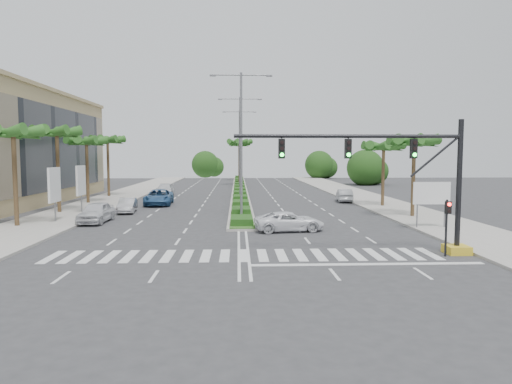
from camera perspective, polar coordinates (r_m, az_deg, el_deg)
ground at (r=24.38m, az=-1.55°, el=-7.95°), size 160.00×160.00×0.00m
footpath_right at (r=46.75m, az=17.08°, el=-1.97°), size 6.00×120.00×0.15m
footpath_left at (r=46.55m, az=-20.97°, el=-2.10°), size 6.00×120.00×0.15m
median at (r=68.99m, az=-2.05°, el=0.35°), size 2.20×75.00×0.20m
median_grass at (r=68.98m, az=-2.05°, el=0.45°), size 1.80×75.00×0.04m
signal_gantry at (r=25.72m, az=19.56°, el=0.24°), size 12.60×1.20×7.20m
pedestrian_signal at (r=25.77m, az=22.78°, el=-3.01°), size 0.28×0.36×3.00m
direction_sign at (r=34.77m, az=21.09°, el=-0.37°), size 2.70×0.11×3.40m
billboard_near at (r=38.57m, az=-23.90°, el=0.77°), size 0.18×2.10×4.35m
billboard_far at (r=44.20m, az=-21.05°, el=1.31°), size 0.18×2.10×4.35m
palm_left_near at (r=37.49m, az=-28.08°, el=6.22°), size 4.57×4.68×7.55m
palm_left_mid at (r=44.85m, az=-23.64°, el=6.53°), size 4.57×4.68×7.95m
palm_left_far at (r=52.37m, az=-20.43°, el=5.68°), size 4.57×4.68×7.35m
palm_left_end at (r=60.03m, az=-18.06°, el=5.95°), size 4.57×4.68×7.75m
palm_right_near at (r=40.60m, az=19.18°, el=5.67°), size 4.57×4.68×7.05m
palm_right_far at (r=48.13m, az=15.67°, el=5.22°), size 4.57×4.68×6.75m
palm_median_a at (r=78.81m, az=-2.10°, el=6.04°), size 4.57×4.68×8.05m
palm_median_b at (r=93.81m, az=-2.14°, el=5.83°), size 4.57×4.68×8.05m
streetlight_near at (r=37.82m, az=-1.86°, el=6.93°), size 5.10×0.25×12.00m
streetlight_mid at (r=53.81m, az=-2.00°, el=6.27°), size 5.10×0.25×12.00m
streetlight_far at (r=69.81m, az=-2.07°, el=5.91°), size 5.10×0.25×12.00m
car_parked_a at (r=37.94m, az=-19.36°, el=-2.41°), size 2.05×4.84×1.63m
car_parked_b at (r=43.59m, az=-15.79°, el=-1.62°), size 1.83×4.20×1.34m
car_parked_c at (r=49.38m, az=-12.05°, el=-0.65°), size 3.05×6.05×1.64m
car_parked_d at (r=59.92m, az=-11.34°, el=0.23°), size 2.26×5.26×1.51m
car_crossing at (r=31.99m, az=4.19°, el=-3.69°), size 5.12×2.88×1.35m
car_right at (r=52.62m, az=11.00°, el=-0.41°), size 2.06×4.53×1.44m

